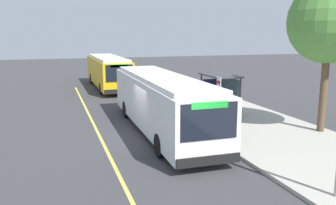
{
  "coord_description": "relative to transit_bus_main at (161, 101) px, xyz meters",
  "views": [
    {
      "loc": [
        16.28,
        -4.29,
        5.02
      ],
      "look_at": [
        0.11,
        1.1,
        1.69
      ],
      "focal_mm": 37.5,
      "sensor_mm": 36.0,
      "label": 1
    }
  ],
  "objects": [
    {
      "name": "waiting_bench",
      "position": [
        -2.03,
        4.6,
        -0.99
      ],
      "size": [
        1.6,
        0.48,
        0.95
      ],
      "color": "brown",
      "rests_on": "sidewalk_curb"
    },
    {
      "name": "transit_bus_main",
      "position": [
        0.0,
        0.0,
        0.0
      ],
      "size": [
        12.2,
        2.76,
        2.95
      ],
      "color": "white",
      "rests_on": "ground_plane"
    },
    {
      "name": "lane_stripe_center",
      "position": [
        0.71,
        -3.21,
        -1.61
      ],
      "size": [
        36.0,
        0.14,
        0.01
      ],
      "primitive_type": "cube",
      "color": "#E0D64C",
      "rests_on": "ground_plane"
    },
    {
      "name": "street_tree_near_shelter",
      "position": [
        3.03,
        7.57,
        3.95
      ],
      "size": [
        4.01,
        4.01,
        7.45
      ],
      "color": "brown",
      "rests_on": "sidewalk_curb"
    },
    {
      "name": "pedestrian_commuter",
      "position": [
        -1.03,
        3.22,
        -0.5
      ],
      "size": [
        0.24,
        0.4,
        1.69
      ],
      "color": "#282D47",
      "rests_on": "sidewalk_curb"
    },
    {
      "name": "ground_plane",
      "position": [
        0.71,
        -1.01,
        -1.62
      ],
      "size": [
        120.0,
        120.0,
        0.0
      ],
      "primitive_type": "plane",
      "color": "#38383A"
    },
    {
      "name": "bus_shelter",
      "position": [
        -2.08,
        4.47,
        0.3
      ],
      "size": [
        2.9,
        1.6,
        2.48
      ],
      "color": "#333338",
      "rests_on": "sidewalk_curb"
    },
    {
      "name": "transit_bus_second",
      "position": [
        -16.23,
        -0.23,
        -0.0
      ],
      "size": [
        11.75,
        2.64,
        2.95
      ],
      "color": "gold",
      "rests_on": "ground_plane"
    },
    {
      "name": "sidewalk_curb",
      "position": [
        0.71,
        4.99,
        -1.54
      ],
      "size": [
        44.0,
        6.4,
        0.15
      ],
      "primitive_type": "cube",
      "color": "#A8A399",
      "rests_on": "ground_plane"
    },
    {
      "name": "route_sign_post",
      "position": [
        1.31,
        2.62,
        0.34
      ],
      "size": [
        0.44,
        0.08,
        2.8
      ],
      "color": "#333338",
      "rests_on": "sidewalk_curb"
    }
  ]
}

